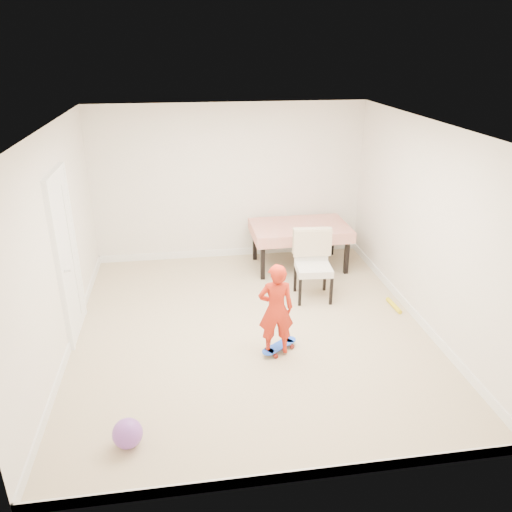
{
  "coord_description": "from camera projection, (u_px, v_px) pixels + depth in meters",
  "views": [
    {
      "loc": [
        -0.76,
        -5.57,
        3.45
      ],
      "look_at": [
        0.1,
        0.2,
        0.95
      ],
      "focal_mm": 35.0,
      "sensor_mm": 36.0,
      "label": 1
    }
  ],
  "objects": [
    {
      "name": "baseboard_back",
      "position": [
        231.0,
        252.0,
        8.76
      ],
      "size": [
        4.5,
        0.02,
        0.12
      ],
      "primitive_type": "cube",
      "color": "white",
      "rests_on": "ground"
    },
    {
      "name": "dining_chair",
      "position": [
        314.0,
        266.0,
        7.13
      ],
      "size": [
        0.59,
        0.67,
        1.01
      ],
      "primitive_type": null,
      "rotation": [
        0.0,
        0.0,
        -0.07
      ],
      "color": "beige",
      "rests_on": "ground"
    },
    {
      "name": "baseboard_left",
      "position": [
        72.0,
        339.0,
        6.19
      ],
      "size": [
        0.02,
        5.0,
        0.12
      ],
      "primitive_type": "cube",
      "color": "white",
      "rests_on": "ground"
    },
    {
      "name": "wall_left",
      "position": [
        58.0,
        247.0,
        5.71
      ],
      "size": [
        0.04,
        5.0,
        2.6
      ],
      "primitive_type": "cube",
      "color": "silver",
      "rests_on": "ground"
    },
    {
      "name": "ground",
      "position": [
        251.0,
        329.0,
        6.52
      ],
      "size": [
        5.0,
        5.0,
        0.0
      ],
      "primitive_type": "plane",
      "color": "tan",
      "rests_on": "ground"
    },
    {
      "name": "ceiling",
      "position": [
        250.0,
        128.0,
        5.51
      ],
      "size": [
        4.5,
        5.0,
        0.04
      ],
      "primitive_type": "cube",
      "color": "white",
      "rests_on": "wall_back"
    },
    {
      "name": "foam_toy",
      "position": [
        394.0,
        305.0,
        7.05
      ],
      "size": [
        0.08,
        0.4,
        0.06
      ],
      "primitive_type": "cylinder",
      "rotation": [
        1.57,
        0.0,
        0.05
      ],
      "color": "yellow",
      "rests_on": "ground"
    },
    {
      "name": "baseboard_right",
      "position": [
        413.0,
        312.0,
        6.81
      ],
      "size": [
        0.02,
        5.0,
        0.12
      ],
      "primitive_type": "cube",
      "color": "white",
      "rests_on": "ground"
    },
    {
      "name": "child",
      "position": [
        276.0,
        312.0,
        5.79
      ],
      "size": [
        0.43,
        0.29,
        1.15
      ],
      "primitive_type": "imported",
      "rotation": [
        0.0,
        0.0,
        3.11
      ],
      "color": "red",
      "rests_on": "ground"
    },
    {
      "name": "baseboard_front",
      "position": [
        291.0,
        476.0,
        4.24
      ],
      "size": [
        4.5,
        0.02,
        0.12
      ],
      "primitive_type": "cube",
      "color": "white",
      "rests_on": "ground"
    },
    {
      "name": "dining_table",
      "position": [
        299.0,
        246.0,
        8.23
      ],
      "size": [
        1.56,
        1.0,
        0.73
      ],
      "primitive_type": null,
      "rotation": [
        0.0,
        0.0,
        0.01
      ],
      "color": "red",
      "rests_on": "ground"
    },
    {
      "name": "skateboard",
      "position": [
        279.0,
        348.0,
        6.05
      ],
      "size": [
        0.54,
        0.46,
        0.08
      ],
      "primitive_type": null,
      "rotation": [
        0.0,
        0.0,
        0.61
      ],
      "color": "blue",
      "rests_on": "ground"
    },
    {
      "name": "door",
      "position": [
        67.0,
        258.0,
        6.09
      ],
      "size": [
        0.11,
        0.94,
        2.11
      ],
      "primitive_type": "cube",
      "color": "white",
      "rests_on": "ground"
    },
    {
      "name": "balloon",
      "position": [
        128.0,
        433.0,
        4.59
      ],
      "size": [
        0.28,
        0.28,
        0.28
      ],
      "primitive_type": "sphere",
      "color": "purple",
      "rests_on": "ground"
    },
    {
      "name": "wall_back",
      "position": [
        230.0,
        183.0,
        8.27
      ],
      "size": [
        4.5,
        0.04,
        2.6
      ],
      "primitive_type": "cube",
      "color": "silver",
      "rests_on": "ground"
    },
    {
      "name": "wall_front",
      "position": [
        296.0,
        353.0,
        3.76
      ],
      "size": [
        4.5,
        0.04,
        2.6
      ],
      "primitive_type": "cube",
      "color": "silver",
      "rests_on": "ground"
    },
    {
      "name": "wall_right",
      "position": [
        424.0,
        227.0,
        6.32
      ],
      "size": [
        0.04,
        5.0,
        2.6
      ],
      "primitive_type": "cube",
      "color": "silver",
      "rests_on": "ground"
    }
  ]
}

